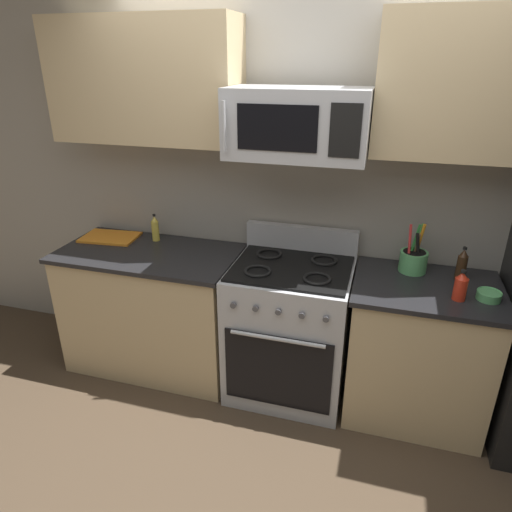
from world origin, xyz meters
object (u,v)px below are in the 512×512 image
bottle_soy (462,265)px  cutting_board (110,237)px  microwave (298,124)px  utensil_crock (413,260)px  bottle_oil (155,229)px  range_oven (290,328)px  bottle_hot_sauce (461,286)px  prep_bowl (489,295)px

bottle_soy → cutting_board: bearing=179.9°
bottle_soy → microwave: bearing=-173.8°
microwave → utensil_crock: (0.72, 0.15, -0.81)m
bottle_oil → cutting_board: bearing=-170.1°
cutting_board → bottle_oil: 0.36m
microwave → range_oven: bearing=-90.0°
range_oven → utensil_crock: utensil_crock is taller
bottle_hot_sauce → prep_bowl: 0.17m
range_oven → bottle_oil: size_ratio=5.51×
cutting_board → bottle_hot_sauce: bearing=-6.5°
range_oven → utensil_crock: size_ratio=3.45×
bottle_hot_sauce → prep_bowl: (0.16, 0.05, -0.05)m
range_oven → utensil_crock: (0.72, 0.18, 0.51)m
bottle_soy → bottle_hot_sauce: bearing=-96.8°
microwave → cutting_board: bearing=175.4°
bottle_hot_sauce → prep_bowl: size_ratio=1.35×
cutting_board → bottle_soy: bearing=-0.1°
microwave → utensil_crock: 1.09m
bottle_hot_sauce → bottle_oil: 2.04m
cutting_board → bottle_oil: size_ratio=1.99×
microwave → bottle_oil: bearing=170.7°
cutting_board → bottle_hot_sauce: bottle_hot_sauce is taller
utensil_crock → bottle_oil: 1.78m
bottle_soy → bottle_oil: bottle_soy is taller
cutting_board → bottle_soy: size_ratio=1.88×
range_oven → cutting_board: size_ratio=2.77×
range_oven → utensil_crock: bearing=13.9°
cutting_board → bottle_hot_sauce: 2.37m
range_oven → bottle_hot_sauce: size_ratio=6.15×
microwave → bottle_soy: (0.99, 0.11, -0.79)m
microwave → prep_bowl: bearing=-5.7°
utensil_crock → range_oven: bearing=-166.1°
microwave → cutting_board: size_ratio=2.00×
range_oven → microwave: bearing=90.0°
bottle_soy → bottle_oil: size_ratio=1.06×
bottle_soy → prep_bowl: size_ratio=1.60×
utensil_crock → prep_bowl: bearing=-33.4°
microwave → utensil_crock: size_ratio=2.50×
bottle_hot_sauce → bottle_soy: bottle_soy is taller
bottle_hot_sauce → bottle_soy: (0.03, 0.26, 0.02)m
bottle_hot_sauce → bottle_soy: 0.27m
bottle_hot_sauce → bottle_oil: (-2.01, 0.33, 0.01)m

